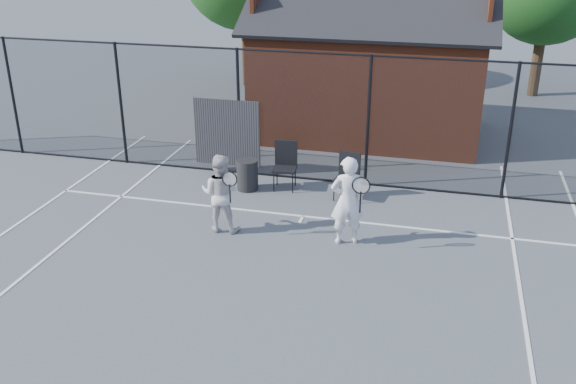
% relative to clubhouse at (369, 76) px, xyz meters
% --- Properties ---
extents(ground, '(80.00, 80.00, 0.00)m').
position_rel_clubhouse_xyz_m(ground, '(-0.50, -9.00, -1.61)').
color(ground, '#4E5259').
rests_on(ground, ground).
extents(court_lines, '(11.02, 18.00, 0.01)m').
position_rel_clubhouse_xyz_m(court_lines, '(-0.50, -10.32, -1.60)').
color(court_lines, white).
rests_on(court_lines, ground).
extents(fence, '(22.04, 3.00, 3.00)m').
position_rel_clubhouse_xyz_m(fence, '(-0.80, -4.00, -0.16)').
color(fence, black).
rests_on(fence, ground).
extents(clubhouse, '(6.50, 4.36, 4.19)m').
position_rel_clubhouse_xyz_m(clubhouse, '(0.00, 0.00, 0.00)').
color(clubhouse, brown).
rests_on(clubhouse, ground).
extents(player_front, '(0.82, 0.66, 1.72)m').
position_rel_clubhouse_xyz_m(player_front, '(0.53, -6.91, -0.75)').
color(player_front, white).
rests_on(player_front, ground).
extents(player_back, '(0.86, 0.64, 1.56)m').
position_rel_clubhouse_xyz_m(player_back, '(-1.92, -6.97, -0.82)').
color(player_back, silver).
rests_on(player_back, ground).
extents(chair_left, '(0.55, 0.57, 1.06)m').
position_rel_clubhouse_xyz_m(chair_left, '(-1.24, -4.67, -1.08)').
color(chair_left, black).
rests_on(chair_left, ground).
extents(chair_right, '(0.56, 0.57, 1.00)m').
position_rel_clubhouse_xyz_m(chair_right, '(0.20, -4.90, -1.11)').
color(chair_right, black).
rests_on(chair_right, ground).
extents(waste_bin, '(0.58, 0.58, 0.70)m').
position_rel_clubhouse_xyz_m(waste_bin, '(-2.04, -4.90, -1.26)').
color(waste_bin, black).
rests_on(waste_bin, ground).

